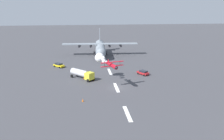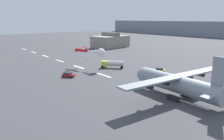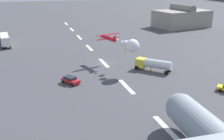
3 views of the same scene
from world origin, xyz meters
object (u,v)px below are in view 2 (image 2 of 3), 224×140
cargo_transport_plane (174,82)px  traffic_cone_far (111,67)px  followme_car_yellow (68,75)px  traffic_cone_near (87,60)px  airport_staff_sedan (159,70)px  fuel_tanker_truck (112,64)px  stunt_biplane_red (97,52)px

cargo_transport_plane → traffic_cone_far: (-35.73, 7.98, -3.18)m
followme_car_yellow → traffic_cone_near: (-21.07, 20.47, -0.44)m
followme_car_yellow → airport_staff_sedan: bearing=64.3°
cargo_transport_plane → traffic_cone_far: bearing=167.4°
fuel_tanker_truck → traffic_cone_near: 18.93m
airport_staff_sedan → traffic_cone_far: 18.90m
stunt_biplane_red → traffic_cone_far: (1.51, 5.71, -6.32)m
airport_staff_sedan → followme_car_yellow: bearing=-115.7°
fuel_tanker_truck → traffic_cone_far: size_ratio=10.82×
cargo_transport_plane → followme_car_yellow: (-33.42, -12.00, -2.74)m
fuel_tanker_truck → airport_staff_sedan: size_ratio=1.80×
traffic_cone_near → traffic_cone_far: 18.76m
traffic_cone_near → stunt_biplane_red: bearing=-19.8°
cargo_transport_plane → traffic_cone_near: bearing=171.2°
airport_staff_sedan → stunt_biplane_red: bearing=-140.0°
traffic_cone_near → traffic_cone_far: same height
traffic_cone_near → airport_staff_sedan: bearing=14.1°
traffic_cone_far → airport_staff_sedan: bearing=29.6°
stunt_biplane_red → traffic_cone_near: stunt_biplane_red is taller
cargo_transport_plane → followme_car_yellow: size_ratio=7.77×
stunt_biplane_red → fuel_tanker_truck: 8.10m
stunt_biplane_red → followme_car_yellow: (3.83, -14.27, -5.88)m
fuel_tanker_truck → followme_car_yellow: 20.61m
traffic_cone_far → stunt_biplane_red: bearing=-104.9°
stunt_biplane_red → traffic_cone_near: 19.38m
cargo_transport_plane → fuel_tanker_truck: size_ratio=4.33×
cargo_transport_plane → airport_staff_sedan: size_ratio=7.77×
followme_car_yellow → stunt_biplane_red: bearing=105.0°
cargo_transport_plane → airport_staff_sedan: bearing=138.1°
fuel_tanker_truck → followme_car_yellow: size_ratio=1.80×
stunt_biplane_red → airport_staff_sedan: stunt_biplane_red is taller
followme_car_yellow → airport_staff_sedan: same height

